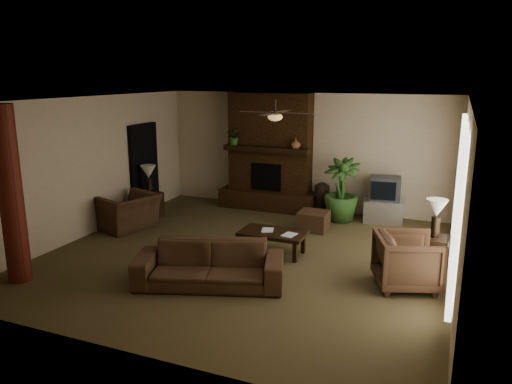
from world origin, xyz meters
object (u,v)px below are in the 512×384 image
at_px(coffee_table, 273,234).
at_px(floor_vase, 322,196).
at_px(lamp_left, 148,174).
at_px(lamp_right, 437,211).
at_px(floor_plant, 341,203).
at_px(sofa, 209,258).
at_px(tv_stand, 383,211).
at_px(armchair_right, 408,259).
at_px(side_table_right, 433,252).
at_px(armchair_left, 127,206).
at_px(ottoman, 313,221).
at_px(log_column, 11,195).
at_px(side_table_left, 149,204).

xyz_separation_m(coffee_table, floor_vase, (0.14, 2.91, 0.06)).
xyz_separation_m(lamp_left, lamp_right, (6.27, -0.82, 0.00)).
distance_m(coffee_table, lamp_right, 2.85).
height_order(coffee_table, floor_plant, floor_plant).
bearing_deg(sofa, tv_stand, 47.36).
distance_m(coffee_table, floor_vase, 2.91).
bearing_deg(armchair_right, coffee_table, 56.53).
bearing_deg(armchair_right, side_table_right, -38.22).
height_order(armchair_right, floor_plant, armchair_right).
bearing_deg(sofa, armchair_left, 128.83).
bearing_deg(side_table_right, floor_plant, 134.13).
bearing_deg(floor_plant, floor_vase, 147.40).
bearing_deg(armchair_left, ottoman, 128.71).
xyz_separation_m(tv_stand, lamp_right, (1.18, -2.38, 0.75)).
xyz_separation_m(log_column, armchair_right, (5.77, 2.06, -0.93)).
relative_size(floor_plant, side_table_left, 2.57).
distance_m(side_table_left, lamp_right, 6.40).
distance_m(log_column, side_table_left, 4.08).
relative_size(tv_stand, lamp_right, 1.31).
distance_m(armchair_left, armchair_right, 5.88).
height_order(side_table_left, lamp_right, lamp_right).
xyz_separation_m(armchair_left, side_table_left, (-0.15, 1.01, -0.22)).
bearing_deg(coffee_table, ottoman, 79.95).
bearing_deg(lamp_right, floor_vase, 136.49).
bearing_deg(sofa, coffee_table, 56.43).
bearing_deg(armchair_right, floor_plant, 9.08).
bearing_deg(side_table_left, side_table_right, -7.63).
xyz_separation_m(floor_plant, lamp_left, (-4.18, -1.32, 0.61)).
bearing_deg(lamp_right, armchair_left, -178.34).
xyz_separation_m(log_column, side_table_left, (-0.20, 3.91, -1.12)).
bearing_deg(log_column, tv_stand, 47.95).
relative_size(ottoman, tv_stand, 0.71).
height_order(floor_plant, side_table_right, floor_plant).
height_order(lamp_left, side_table_right, lamp_left).
height_order(armchair_left, ottoman, armchair_left).
relative_size(armchair_left, floor_plant, 0.81).
xyz_separation_m(armchair_right, ottoman, (-2.12, 2.24, -0.27)).
xyz_separation_m(coffee_table, lamp_right, (2.75, 0.43, 0.63)).
bearing_deg(floor_vase, armchair_left, -143.19).
bearing_deg(side_table_right, floor_vase, 136.40).
relative_size(sofa, coffee_table, 1.91).
distance_m(side_table_left, lamp_left, 0.73).
xyz_separation_m(side_table_right, lamp_right, (0.00, 0.01, 0.73)).
bearing_deg(coffee_table, armchair_left, 175.71).
height_order(ottoman, lamp_right, lamp_right).
xyz_separation_m(log_column, side_table_right, (6.10, 3.07, -1.12)).
bearing_deg(coffee_table, tv_stand, 60.89).
height_order(floor_vase, side_table_left, floor_vase).
distance_m(armchair_left, side_table_left, 1.05).
bearing_deg(armchair_right, lamp_left, 52.86).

